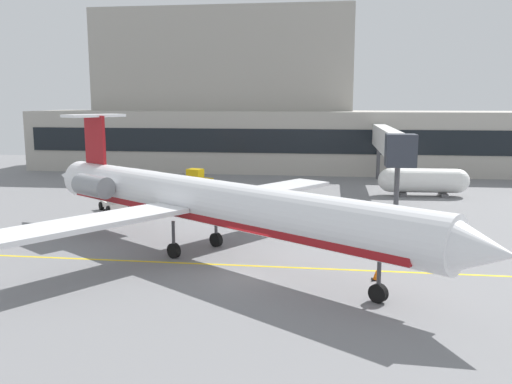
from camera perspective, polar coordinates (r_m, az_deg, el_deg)
ground at (r=29.87m, az=-0.94°, el=-8.74°), size 120.00×120.00×0.11m
terminal_building at (r=75.80m, az=0.39°, el=8.63°), size 68.08×13.23×21.67m
jet_bridge_west at (r=55.94m, az=13.60°, el=5.07°), size 2.40×23.51×6.63m
regional_jet at (r=33.04m, az=-5.31°, el=-0.99°), size 30.25×23.38×8.30m
baggage_tug at (r=52.97m, az=-9.78°, el=0.42°), size 2.84×3.69×2.43m
pushback_tractor at (r=47.76m, az=-14.47°, el=-0.93°), size 3.14×3.25×2.02m
belt_loader at (r=58.39m, az=-6.04°, el=1.26°), size 2.74×3.44×2.22m
fuel_tank at (r=56.32m, az=17.00°, el=1.14°), size 8.82×2.66×2.73m
safety_cone_alpha at (r=29.72m, az=12.37°, el=-8.46°), size 0.47×0.47×0.55m
safety_cone_bravo at (r=40.36m, az=8.32°, el=-3.57°), size 0.47×0.47×0.55m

